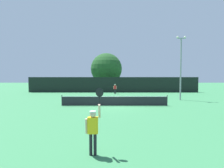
{
  "coord_description": "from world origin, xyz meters",
  "views": [
    {
      "loc": [
        -0.25,
        -17.64,
        2.98
      ],
      "look_at": [
        -0.29,
        5.2,
        1.94
      ],
      "focal_mm": 28.58,
      "sensor_mm": 36.0,
      "label": 1
    }
  ],
  "objects": [
    {
      "name": "tennis_ball",
      "position": [
        2.59,
        0.33,
        0.03
      ],
      "size": [
        0.07,
        0.07,
        0.07
      ],
      "primitive_type": "sphere",
      "color": "#CCE033",
      "rests_on": "ground"
    },
    {
      "name": "player_receiving",
      "position": [
        0.25,
        11.82,
        0.97
      ],
      "size": [
        0.57,
        0.23,
        1.59
      ],
      "rotation": [
        0.0,
        0.0,
        3.14
      ],
      "color": "red",
      "rests_on": "ground"
    },
    {
      "name": "player_serving",
      "position": [
        -0.95,
        -11.07,
        1.11
      ],
      "size": [
        0.67,
        0.4,
        2.52
      ],
      "color": "yellow",
      "rests_on": "ground"
    },
    {
      "name": "large_tree",
      "position": [
        -1.45,
        20.3,
        4.48
      ],
      "size": [
        6.61,
        6.61,
        7.79
      ],
      "color": "brown",
      "rests_on": "ground"
    },
    {
      "name": "parked_car_near",
      "position": [
        -7.54,
        23.03,
        0.78
      ],
      "size": [
        1.95,
        4.22,
        1.69
      ],
      "rotation": [
        0.0,
        0.0,
        -0.01
      ],
      "color": "black",
      "rests_on": "ground"
    },
    {
      "name": "parked_car_far",
      "position": [
        9.73,
        23.31,
        0.78
      ],
      "size": [
        1.95,
        4.22,
        1.69
      ],
      "rotation": [
        0.0,
        0.0,
        -0.01
      ],
      "color": "white",
      "rests_on": "ground"
    },
    {
      "name": "ground_plane",
      "position": [
        0.0,
        0.0,
        0.0
      ],
      "size": [
        120.0,
        120.0,
        0.0
      ],
      "primitive_type": "plane",
      "color": "#387F4C"
    },
    {
      "name": "parked_car_mid",
      "position": [
        1.48,
        21.32,
        0.78
      ],
      "size": [
        2.21,
        4.33,
        1.69
      ],
      "rotation": [
        0.0,
        0.0,
        -0.08
      ],
      "color": "black",
      "rests_on": "ground"
    },
    {
      "name": "light_pole",
      "position": [
        8.22,
        4.35,
        4.49
      ],
      "size": [
        1.18,
        0.28,
        7.85
      ],
      "color": "gray",
      "rests_on": "ground"
    },
    {
      "name": "tennis_net",
      "position": [
        0.0,
        0.0,
        0.51
      ],
      "size": [
        10.58,
        0.08,
        1.07
      ],
      "color": "#232328",
      "rests_on": "ground"
    },
    {
      "name": "perimeter_fence",
      "position": [
        0.0,
        14.68,
        1.38
      ],
      "size": [
        30.86,
        0.12,
        2.75
      ],
      "primitive_type": "cube",
      "color": "black",
      "rests_on": "ground"
    }
  ]
}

